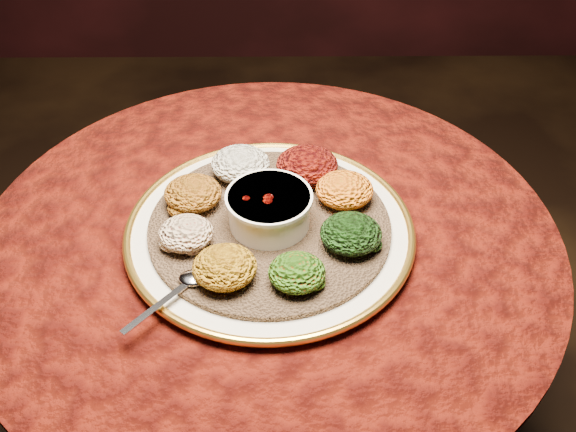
{
  "coord_description": "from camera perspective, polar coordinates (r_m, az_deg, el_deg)",
  "views": [
    {
      "loc": [
        0.03,
        -0.78,
        1.45
      ],
      "look_at": [
        0.03,
        0.0,
        0.76
      ],
      "focal_mm": 40.0,
      "sensor_mm": 36.0,
      "label": 1
    }
  ],
  "objects": [
    {
      "name": "table",
      "position": [
        1.19,
        -1.59,
        -7.57
      ],
      "size": [
        0.96,
        0.96,
        0.73
      ],
      "color": "black",
      "rests_on": "ground"
    },
    {
      "name": "platter",
      "position": [
        1.04,
        -1.63,
        -1.26
      ],
      "size": [
        0.6,
        0.6,
        0.02
      ],
      "rotation": [
        0.0,
        0.0,
        0.43
      ],
      "color": "silver",
      "rests_on": "table"
    },
    {
      "name": "injera",
      "position": [
        1.03,
        -1.64,
        -0.82
      ],
      "size": [
        0.45,
        0.45,
        0.01
      ],
      "primitive_type": "cylinder",
      "rotation": [
        0.0,
        0.0,
        -0.18
      ],
      "color": "brown",
      "rests_on": "platter"
    },
    {
      "name": "stew_bowl",
      "position": [
        1.01,
        -1.68,
        0.78
      ],
      "size": [
        0.14,
        0.14,
        0.06
      ],
      "color": "white",
      "rests_on": "injera"
    },
    {
      "name": "spoon",
      "position": [
        0.94,
        -8.83,
        -5.83
      ],
      "size": [
        0.11,
        0.12,
        0.01
      ],
      "rotation": [
        0.0,
        0.0,
        -2.29
      ],
      "color": "silver",
      "rests_on": "injera"
    },
    {
      "name": "portion_ayib",
      "position": [
        1.11,
        -4.24,
        4.63
      ],
      "size": [
        0.1,
        0.1,
        0.05
      ],
      "primitive_type": "ellipsoid",
      "color": "silver",
      "rests_on": "injera"
    },
    {
      "name": "portion_kitfo",
      "position": [
        1.11,
        1.71,
        4.55
      ],
      "size": [
        0.11,
        0.1,
        0.05
      ],
      "primitive_type": "ellipsoid",
      "color": "black",
      "rests_on": "injera"
    },
    {
      "name": "portion_tikil",
      "position": [
        1.06,
        5.04,
        2.34
      ],
      "size": [
        0.1,
        0.09,
        0.05
      ],
      "primitive_type": "ellipsoid",
      "color": "#CB9810",
      "rests_on": "injera"
    },
    {
      "name": "portion_gomen",
      "position": [
        0.98,
        5.61,
        -1.55
      ],
      "size": [
        0.1,
        0.09,
        0.05
      ],
      "primitive_type": "ellipsoid",
      "color": "black",
      "rests_on": "injera"
    },
    {
      "name": "portion_mixveg",
      "position": [
        0.92,
        0.8,
        -5.04
      ],
      "size": [
        0.08,
        0.08,
        0.04
      ],
      "primitive_type": "ellipsoid",
      "color": "#942409",
      "rests_on": "injera"
    },
    {
      "name": "portion_kik",
      "position": [
        0.93,
        -5.64,
        -4.54
      ],
      "size": [
        0.09,
        0.09,
        0.05
      ],
      "primitive_type": "ellipsoid",
      "color": "#B07A0F",
      "rests_on": "injera"
    },
    {
      "name": "portion_timatim",
      "position": [
        0.99,
        -9.06,
        -1.52
      ],
      "size": [
        0.08,
        0.08,
        0.04
      ],
      "primitive_type": "ellipsoid",
      "color": "maroon",
      "rests_on": "injera"
    },
    {
      "name": "portion_shiro",
      "position": [
        1.06,
        -8.45,
        2.02
      ],
      "size": [
        0.1,
        0.09,
        0.05
      ],
      "primitive_type": "ellipsoid",
      "color": "#8F4C11",
      "rests_on": "injera"
    }
  ]
}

